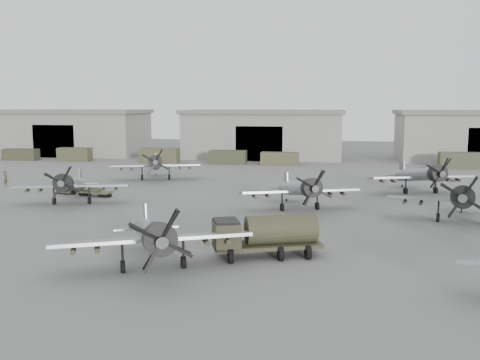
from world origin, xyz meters
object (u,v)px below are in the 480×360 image
object	(u,v)px
aircraft_near_1	(153,235)
aircraft_mid_2	(300,189)
aircraft_mid_1	(71,184)
aircraft_far_1	(422,175)
fuel_tanker	(266,233)
tug_trailer	(77,190)
aircraft_mid_3	(462,198)
ground_crew	(6,178)
aircraft_far_0	(155,164)

from	to	relation	value
aircraft_near_1	aircraft_mid_2	bearing A→B (deg)	44.65
aircraft_mid_1	aircraft_far_1	world-z (taller)	aircraft_far_1
aircraft_far_1	fuel_tanker	world-z (taller)	aircraft_far_1
aircraft_mid_2	tug_trailer	xyz separation A→B (m)	(-24.38, 4.63, -1.54)
aircraft_mid_3	aircraft_far_1	xyz separation A→B (m)	(-0.80, 14.83, -0.07)
aircraft_near_1	aircraft_mid_1	bearing A→B (deg)	103.61
aircraft_mid_1	aircraft_far_1	distance (m)	36.90
aircraft_far_1	ground_crew	world-z (taller)	aircraft_far_1
aircraft_mid_2	ground_crew	bearing A→B (deg)	146.07
tug_trailer	ground_crew	distance (m)	12.03
aircraft_near_1	aircraft_mid_2	size ratio (longest dim) A/B	1.04
aircraft_mid_1	aircraft_far_0	size ratio (longest dim) A/B	0.97
aircraft_near_1	ground_crew	xyz separation A→B (m)	(-28.11, 28.53, -1.21)
aircraft_near_1	fuel_tanker	world-z (taller)	aircraft_near_1
aircraft_mid_3	aircraft_far_0	distance (m)	38.71
aircraft_mid_2	tug_trailer	size ratio (longest dim) A/B	1.65
aircraft_mid_3	aircraft_far_1	size ratio (longest dim) A/B	1.04
aircraft_mid_1	aircraft_far_0	world-z (taller)	aircraft_far_0
aircraft_mid_2	aircraft_far_1	distance (m)	16.98
aircraft_near_1	tug_trailer	bearing A→B (deg)	100.43
aircraft_near_1	aircraft_far_0	world-z (taller)	aircraft_near_1
aircraft_near_1	aircraft_mid_3	world-z (taller)	aircraft_mid_3
aircraft_mid_3	aircraft_far_0	bearing A→B (deg)	161.45
aircraft_mid_1	aircraft_far_0	distance (m)	17.83
ground_crew	aircraft_far_1	bearing A→B (deg)	-96.56
aircraft_mid_1	ground_crew	size ratio (longest dim) A/B	5.93
aircraft_near_1	aircraft_far_1	size ratio (longest dim) A/B	1.00
aircraft_mid_2	aircraft_mid_3	distance (m)	13.81
aircraft_mid_2	tug_trailer	world-z (taller)	aircraft_mid_2
aircraft_mid_2	ground_crew	world-z (taller)	aircraft_mid_2
aircraft_near_1	aircraft_far_0	bearing A→B (deg)	83.85
aircraft_near_1	tug_trailer	world-z (taller)	aircraft_near_1
aircraft_mid_1	fuel_tanker	world-z (taller)	aircraft_mid_1
aircraft_mid_2	aircraft_far_1	bearing A→B (deg)	22.33
tug_trailer	aircraft_mid_1	bearing A→B (deg)	-55.02
aircraft_far_0	aircraft_mid_1	bearing A→B (deg)	-117.11
aircraft_near_1	tug_trailer	size ratio (longest dim) A/B	1.71
aircraft_far_0	aircraft_far_1	distance (m)	32.60
ground_crew	fuel_tanker	bearing A→B (deg)	-135.03
aircraft_mid_1	aircraft_mid_3	distance (m)	35.76
aircraft_far_1	tug_trailer	bearing A→B (deg)	173.74
aircraft_mid_1	aircraft_mid_2	bearing A→B (deg)	-14.05
aircraft_mid_3	aircraft_near_1	bearing A→B (deg)	-129.07
aircraft_far_0	ground_crew	world-z (taller)	aircraft_far_0
aircraft_far_0	aircraft_far_1	world-z (taller)	aircraft_far_1
aircraft_mid_3	ground_crew	xyz separation A→B (m)	(-48.99, 12.36, -1.22)
aircraft_mid_2	fuel_tanker	world-z (taller)	aircraft_mid_2
aircraft_mid_3	aircraft_mid_1	bearing A→B (deg)	-171.22
aircraft_far_1	aircraft_mid_3	bearing A→B (deg)	-103.57
aircraft_mid_2	fuel_tanker	bearing A→B (deg)	-114.82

